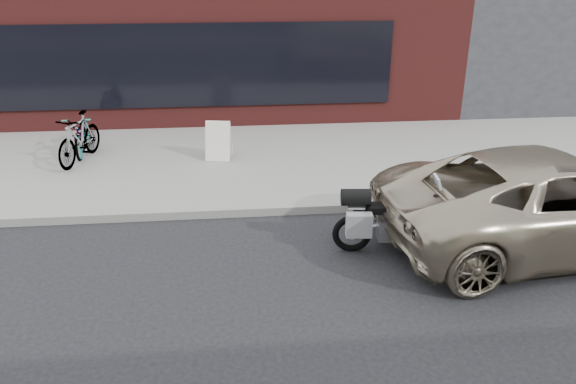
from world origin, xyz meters
TOP-DOWN VIEW (x-y plane):
  - ground at (0.00, 0.00)m, footprint 120.00×120.00m
  - near_sidewalk at (0.00, 7.00)m, footprint 44.00×6.00m
  - storefront at (-2.00, 13.98)m, footprint 14.00×10.07m
  - motorcycle at (1.36, 2.59)m, footprint 1.97×0.63m
  - minivan at (3.92, 2.60)m, footprint 5.62×3.03m
  - bicycle_front at (-4.25, 7.34)m, footprint 0.73×1.71m
  - bicycle_rear at (-4.17, 6.75)m, footprint 0.91×1.77m
  - sandwich_sign at (-1.27, 6.65)m, footprint 0.59×0.56m

SIDE VIEW (x-z plane):
  - ground at x=0.00m, z-range 0.00..0.00m
  - near_sidewalk at x=0.00m, z-range 0.00..0.15m
  - motorcycle at x=1.36m, z-range -0.09..1.16m
  - sandwich_sign at x=-1.27m, z-range 0.15..0.98m
  - bicycle_front at x=-4.25m, z-range 0.15..1.03m
  - bicycle_rear at x=-4.17m, z-range 0.15..1.17m
  - minivan at x=3.92m, z-range 0.00..1.50m
  - storefront at x=-2.00m, z-range 0.00..4.50m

